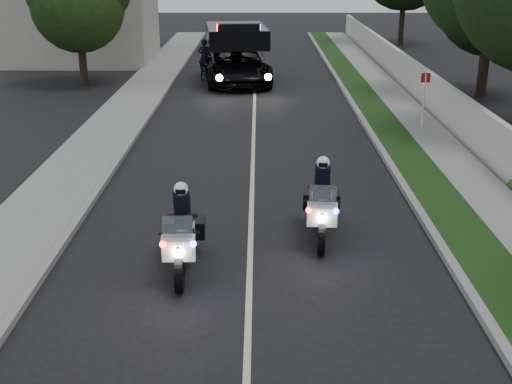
{
  "coord_description": "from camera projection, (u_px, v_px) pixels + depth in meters",
  "views": [
    {
      "loc": [
        0.17,
        -12.9,
        6.02
      ],
      "look_at": [
        0.12,
        0.92,
        1.0
      ],
      "focal_mm": 46.35,
      "sensor_mm": 36.0,
      "label": 1
    }
  ],
  "objects": [
    {
      "name": "police_moto_left",
      "position": [
        184.0,
        269.0,
        13.33
      ],
      "size": [
        0.82,
        2.16,
        1.82
      ],
      "primitive_type": null,
      "rotation": [
        0.0,
        0.0,
        0.04
      ],
      "color": "silver",
      "rests_on": "ground"
    },
    {
      "name": "lane_marking",
      "position": [
        254.0,
        132.0,
        23.58
      ],
      "size": [
        0.12,
        50.0,
        0.01
      ],
      "primitive_type": "cube",
      "color": "#BFB78C",
      "rests_on": "ground"
    },
    {
      "name": "bicycle",
      "position": [
        205.0,
        78.0,
        33.57
      ],
      "size": [
        0.73,
        1.6,
        0.81
      ],
      "primitive_type": "imported",
      "rotation": [
        0.0,
        0.0,
        -0.13
      ],
      "color": "black",
      "rests_on": "ground"
    },
    {
      "name": "grass_verge",
      "position": [
        388.0,
        130.0,
        23.53
      ],
      "size": [
        1.2,
        60.0,
        0.16
      ],
      "primitive_type": "cube",
      "color": "#193814",
      "rests_on": "ground"
    },
    {
      "name": "police_moto_right",
      "position": [
        321.0,
        236.0,
        14.88
      ],
      "size": [
        0.94,
        2.23,
        1.84
      ],
      "primitive_type": null,
      "rotation": [
        0.0,
        0.0,
        -0.08
      ],
      "color": "silver",
      "rests_on": "ground"
    },
    {
      "name": "tree_right_e",
      "position": [
        400.0,
        45.0,
        45.82
      ],
      "size": [
        8.23,
        8.23,
        10.57
      ],
      "primitive_type": null,
      "rotation": [
        0.0,
        0.0,
        -0.38
      ],
      "color": "black",
      "rests_on": "ground"
    },
    {
      "name": "tree_left_far",
      "position": [
        114.0,
        48.0,
        44.17
      ],
      "size": [
        7.09,
        7.09,
        10.13
      ],
      "primitive_type": null,
      "rotation": [
        0.0,
        0.0,
        0.18
      ],
      "color": "black",
      "rests_on": "ground"
    },
    {
      "name": "tree_left_near",
      "position": [
        85.0,
        85.0,
        31.81
      ],
      "size": [
        5.73,
        5.73,
        7.24
      ],
      "primitive_type": null,
      "rotation": [
        0.0,
        0.0,
        -0.41
      ],
      "color": "#224015",
      "rests_on": "ground"
    },
    {
      "name": "ground",
      "position": [
        250.0,
        250.0,
        14.18
      ],
      "size": [
        120.0,
        120.0,
        0.0
      ],
      "primitive_type": "plane",
      "color": "black",
      "rests_on": "ground"
    },
    {
      "name": "curb_right",
      "position": [
        369.0,
        130.0,
        23.54
      ],
      "size": [
        0.2,
        60.0,
        0.15
      ],
      "primitive_type": "cube",
      "color": "gray",
      "rests_on": "ground"
    },
    {
      "name": "cyclist",
      "position": [
        205.0,
        78.0,
        33.57
      ],
      "size": [
        0.66,
        0.45,
        1.78
      ],
      "primitive_type": "imported",
      "rotation": [
        0.0,
        0.0,
        3.1
      ],
      "color": "black",
      "rests_on": "ground"
    },
    {
      "name": "curb_left",
      "position": [
        139.0,
        130.0,
        23.57
      ],
      "size": [
        0.2,
        60.0,
        0.15
      ],
      "primitive_type": "cube",
      "color": "gray",
      "rests_on": "ground"
    },
    {
      "name": "property_wall",
      "position": [
        455.0,
        111.0,
        23.3
      ],
      "size": [
        0.22,
        60.0,
        1.5
      ],
      "primitive_type": "cube",
      "color": "beige",
      "rests_on": "ground"
    },
    {
      "name": "police_suv",
      "position": [
        237.0,
        83.0,
        32.48
      ],
      "size": [
        3.66,
        6.78,
        3.16
      ],
      "primitive_type": "imported",
      "rotation": [
        0.0,
        0.0,
        0.1
      ],
      "color": "black",
      "rests_on": "ground"
    },
    {
      "name": "sidewalk_right",
      "position": [
        425.0,
        130.0,
        23.53
      ],
      "size": [
        1.4,
        60.0,
        0.16
      ],
      "primitive_type": "cube",
      "color": "gray",
      "rests_on": "ground"
    },
    {
      "name": "sidewalk_left",
      "position": [
        108.0,
        129.0,
        23.57
      ],
      "size": [
        2.0,
        60.0,
        0.16
      ],
      "primitive_type": "cube",
      "color": "gray",
      "rests_on": "ground"
    },
    {
      "name": "tree_right_c",
      "position": [
        481.0,
        94.0,
        29.83
      ],
      "size": [
        4.82,
        4.82,
        7.96
      ],
      "primitive_type": null,
      "rotation": [
        0.0,
        0.0,
        0.01
      ],
      "color": "black",
      "rests_on": "ground"
    },
    {
      "name": "building_far",
      "position": [
        80.0,
        0.0,
        37.46
      ],
      "size": [
        8.0,
        6.0,
        7.0
      ],
      "primitive_type": "cube",
      "color": "#A8A396",
      "rests_on": "ground"
    },
    {
      "name": "tree_right_d",
      "position": [
        479.0,
        97.0,
        29.24
      ],
      "size": [
        7.93,
        7.93,
        10.11
      ],
      "primitive_type": null,
      "rotation": [
        0.0,
        0.0,
        -0.39
      ],
      "color": "#1E3F15",
      "rests_on": "ground"
    },
    {
      "name": "sign_post",
      "position": [
        421.0,
        131.0,
        23.63
      ],
      "size": [
        0.35,
        0.35,
        2.15
      ],
      "primitive_type": null,
      "rotation": [
        0.0,
        0.0,
        0.05
      ],
      "color": "red",
      "rests_on": "ground"
    }
  ]
}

